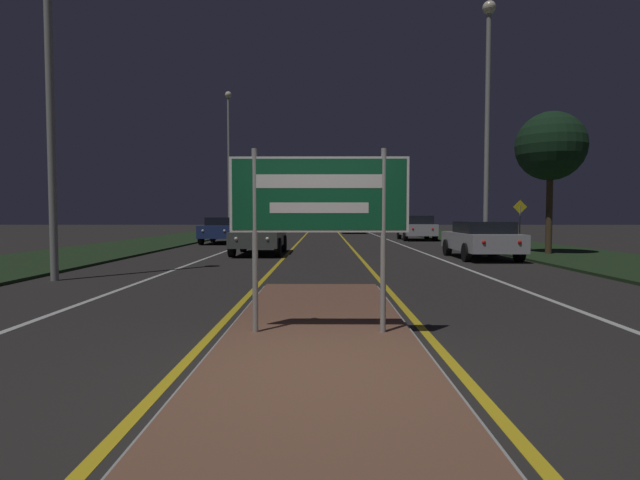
{
  "coord_description": "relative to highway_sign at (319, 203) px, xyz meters",
  "views": [
    {
      "loc": [
        0.05,
        -4.54,
        1.54
      ],
      "look_at": [
        0.0,
        3.08,
        1.17
      ],
      "focal_mm": 28.0,
      "sensor_mm": 36.0,
      "label": 1
    }
  ],
  "objects": [
    {
      "name": "car_approaching_2",
      "position": [
        -5.79,
        36.09,
        -0.97
      ],
      "size": [
        1.96,
        4.07,
        1.39
      ],
      "color": "maroon",
      "rests_on": "ground_plane"
    },
    {
      "name": "streetlight_right_near",
      "position": [
        6.13,
        12.58,
        4.14
      ],
      "size": [
        0.49,
        0.49,
        9.41
      ],
      "color": "#9E9E99",
      "rests_on": "ground_plane"
    },
    {
      "name": "car_receding_0",
      "position": [
        5.72,
        11.78,
        -0.99
      ],
      "size": [
        1.97,
        4.28,
        1.33
      ],
      "color": "#B7B7BC",
      "rests_on": "ground_plane"
    },
    {
      "name": "car_approaching_1",
      "position": [
        -5.62,
        21.84,
        -0.92
      ],
      "size": [
        1.95,
        4.62,
        1.45
      ],
      "color": "navy",
      "rests_on": "ground_plane"
    },
    {
      "name": "verge_left",
      "position": [
        -9.5,
        18.42,
        -1.66
      ],
      "size": [
        5.0,
        100.0,
        0.08
      ],
      "color": "#1E3319",
      "rests_on": "ground_plane"
    },
    {
      "name": "roadside_palm_right",
      "position": [
        8.74,
        13.12,
        2.47
      ],
      "size": [
        2.61,
        2.61,
        5.43
      ],
      "color": "#4C3823",
      "rests_on": "verge_right"
    },
    {
      "name": "highway_sign",
      "position": [
        0.0,
        0.0,
        0.0
      ],
      "size": [
        2.2,
        0.07,
        2.26
      ],
      "color": "#9E9E99",
      "rests_on": "median_island"
    },
    {
      "name": "streetlight_left_near",
      "position": [
        -6.34,
        5.62,
        4.01
      ],
      "size": [
        0.45,
        0.45,
        9.57
      ],
      "color": "#9E9E99",
      "rests_on": "ground_plane"
    },
    {
      "name": "edge_line_white_right",
      "position": [
        7.2,
        23.42,
        -1.7
      ],
      "size": [
        0.1,
        70.0,
        0.01
      ],
      "color": "silver",
      "rests_on": "ground_plane"
    },
    {
      "name": "edge_line_white_left",
      "position": [
        -7.2,
        23.42,
        -1.7
      ],
      "size": [
        0.1,
        70.0,
        0.01
      ],
      "color": "silver",
      "rests_on": "ground_plane"
    },
    {
      "name": "lane_line_white_left",
      "position": [
        -4.2,
        23.42,
        -1.7
      ],
      "size": [
        0.12,
        70.0,
        0.01
      ],
      "color": "silver",
      "rests_on": "ground_plane"
    },
    {
      "name": "lane_line_white_right",
      "position": [
        4.2,
        23.42,
        -1.7
      ],
      "size": [
        0.12,
        70.0,
        0.01
      ],
      "color": "silver",
      "rests_on": "ground_plane"
    },
    {
      "name": "streetlight_left_far",
      "position": [
        -6.65,
        29.32,
        4.46
      ],
      "size": [
        0.47,
        0.47,
        10.27
      ],
      "color": "#9E9E99",
      "rests_on": "ground_plane"
    },
    {
      "name": "warning_sign",
      "position": [
        8.6,
        15.64,
        -0.33
      ],
      "size": [
        0.6,
        0.06,
        2.14
      ],
      "color": "#9E9E99",
      "rests_on": "verge_right"
    },
    {
      "name": "car_receding_3",
      "position": [
        5.71,
        48.11,
        -0.95
      ],
      "size": [
        1.93,
        4.3,
        1.42
      ],
      "color": "silver",
      "rests_on": "ground_plane"
    },
    {
      "name": "median_island",
      "position": [
        0.0,
        0.0,
        -1.66
      ],
      "size": [
        2.42,
        8.82,
        0.1
      ],
      "color": "#999993",
      "rests_on": "ground_plane"
    },
    {
      "name": "car_receding_2",
      "position": [
        2.62,
        37.69,
        -0.91
      ],
      "size": [
        1.96,
        4.13,
        1.51
      ],
      "color": "maroon",
      "rests_on": "ground_plane"
    },
    {
      "name": "car_approaching_0",
      "position": [
        -2.51,
        13.84,
        -0.93
      ],
      "size": [
        1.95,
        4.36,
        1.44
      ],
      "color": "#4C514C",
      "rests_on": "ground_plane"
    },
    {
      "name": "ground_plane",
      "position": [
        0.0,
        -1.58,
        -1.7
      ],
      "size": [
        160.0,
        160.0,
        0.0
      ],
      "primitive_type": "plane",
      "color": "#282623"
    },
    {
      "name": "centre_line_yellow_right",
      "position": [
        1.4,
        23.42,
        -1.7
      ],
      "size": [
        0.12,
        70.0,
        0.01
      ],
      "color": "gold",
      "rests_on": "ground_plane"
    },
    {
      "name": "centre_line_yellow_left",
      "position": [
        -1.4,
        23.42,
        -1.7
      ],
      "size": [
        0.12,
        70.0,
        0.01
      ],
      "color": "gold",
      "rests_on": "ground_plane"
    },
    {
      "name": "car_receding_1",
      "position": [
        5.92,
        25.29,
        -0.9
      ],
      "size": [
        2.02,
        4.07,
        1.54
      ],
      "color": "#B7B7BC",
      "rests_on": "ground_plane"
    },
    {
      "name": "verge_right",
      "position": [
        9.5,
        18.42,
        -1.66
      ],
      "size": [
        5.0,
        100.0,
        0.08
      ],
      "color": "#1E3319",
      "rests_on": "ground_plane"
    }
  ]
}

